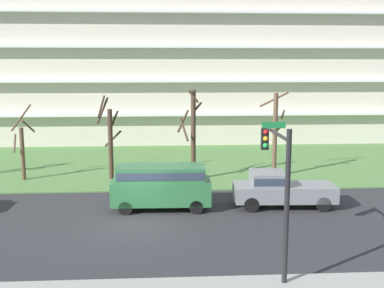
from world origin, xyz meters
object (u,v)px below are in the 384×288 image
object	(u,v)px
tree_far_right	(275,132)
tree_center	(110,139)
van_green_near_left	(161,184)
pickup_gray_center_right	(280,189)
traffic_signal_mast	(278,172)
tree_right	(192,133)
tree_left	(22,148)

from	to	relation	value
tree_far_right	tree_center	bearing A→B (deg)	-179.83
van_green_near_left	pickup_gray_center_right	xyz separation A→B (m)	(6.38, 0.01, -0.38)
pickup_gray_center_right	traffic_signal_mast	bearing A→B (deg)	77.04
pickup_gray_center_right	traffic_signal_mast	size ratio (longest dim) A/B	0.99
tree_center	tree_right	xyz separation A→B (m)	(5.45, -0.62, 0.44)
tree_center	van_green_near_left	world-z (taller)	tree_center
van_green_near_left	traffic_signal_mast	distance (m)	9.12
tree_left	tree_right	distance (m)	11.28
traffic_signal_mast	van_green_near_left	bearing A→B (deg)	119.27
tree_right	van_green_near_left	bearing A→B (deg)	-108.32
tree_left	tree_center	distance (m)	5.79
pickup_gray_center_right	tree_far_right	bearing A→B (deg)	-98.80
tree_left	tree_center	xyz separation A→B (m)	(5.76, -0.08, 0.59)
tree_center	tree_far_right	bearing A→B (deg)	0.17
tree_left	tree_center	bearing A→B (deg)	-0.76
tree_far_right	traffic_signal_mast	size ratio (longest dim) A/B	1.05
tree_far_right	pickup_gray_center_right	xyz separation A→B (m)	(-1.30, -6.76, -2.09)
tree_far_right	traffic_signal_mast	bearing A→B (deg)	-103.15
tree_right	tree_far_right	xyz separation A→B (m)	(5.66, 0.65, -0.10)
tree_left	traffic_signal_mast	bearing A→B (deg)	-47.07
tree_center	van_green_near_left	size ratio (longest dim) A/B	1.07
traffic_signal_mast	pickup_gray_center_right	bearing A→B (deg)	74.92
tree_far_right	pickup_gray_center_right	world-z (taller)	tree_far_right
tree_right	van_green_near_left	size ratio (longest dim) A/B	1.15
tree_left	traffic_signal_mast	world-z (taller)	traffic_signal_mast
tree_center	traffic_signal_mast	size ratio (longest dim) A/B	1.02
tree_left	tree_center	world-z (taller)	tree_center
tree_left	tree_far_right	size ratio (longest dim) A/B	0.87
tree_left	pickup_gray_center_right	xyz separation A→B (m)	(15.56, -6.81, -1.16)
tree_left	traffic_signal_mast	distance (m)	19.87
tree_center	traffic_signal_mast	world-z (taller)	tree_center
tree_center	tree_far_right	world-z (taller)	tree_far_right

